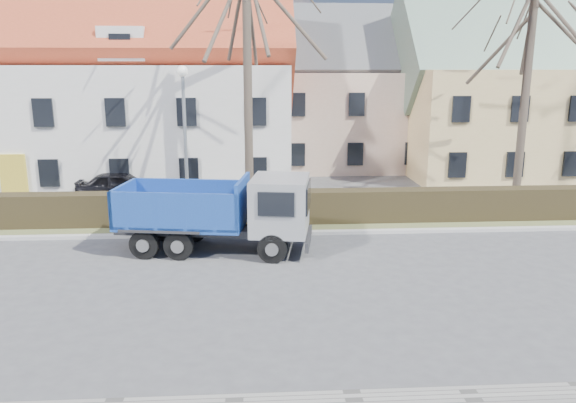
{
  "coord_description": "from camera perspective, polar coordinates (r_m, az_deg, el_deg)",
  "views": [
    {
      "loc": [
        -1.8,
        -15.52,
        6.08
      ],
      "look_at": [
        -0.64,
        3.24,
        1.6
      ],
      "focal_mm": 35.0,
      "sensor_mm": 36.0,
      "label": 1
    }
  ],
  "objects": [
    {
      "name": "ground",
      "position": [
        16.77,
        2.89,
        -7.87
      ],
      "size": [
        120.0,
        120.0,
        0.0
      ],
      "primitive_type": "plane",
      "color": "#454547"
    },
    {
      "name": "curb_far",
      "position": [
        21.08,
        1.51,
        -3.19
      ],
      "size": [
        80.0,
        0.3,
        0.12
      ],
      "primitive_type": "cube",
      "color": "#A7A5A2",
      "rests_on": "ground"
    },
    {
      "name": "grass_strip",
      "position": [
        22.61,
        1.15,
        -2.06
      ],
      "size": [
        80.0,
        3.0,
        0.1
      ],
      "primitive_type": "cube",
      "color": "#555C34",
      "rests_on": "ground"
    },
    {
      "name": "hedge",
      "position": [
        22.27,
        1.2,
        -0.71
      ],
      "size": [
        60.0,
        0.9,
        1.3
      ],
      "primitive_type": "cube",
      "color": "black",
      "rests_on": "ground"
    },
    {
      "name": "building_white",
      "position": [
        33.48,
        -23.47,
        10.04
      ],
      "size": [
        26.8,
        10.8,
        9.5
      ],
      "primitive_type": null,
      "color": "silver",
      "rests_on": "ground"
    },
    {
      "name": "building_pink",
      "position": [
        36.05,
        5.81,
        10.03
      ],
      "size": [
        10.8,
        8.8,
        8.0
      ],
      "primitive_type": null,
      "color": "#C8A48D",
      "rests_on": "ground"
    },
    {
      "name": "building_yellow",
      "position": [
        37.12,
        25.48,
        9.3
      ],
      "size": [
        18.8,
        10.8,
        8.5
      ],
      "primitive_type": null,
      "color": "tan",
      "rests_on": "ground"
    },
    {
      "name": "tree_1",
      "position": [
        24.02,
        -4.14,
        13.96
      ],
      "size": [
        9.2,
        9.2,
        12.65
      ],
      "primitive_type": null,
      "color": "#42382E",
      "rests_on": "ground"
    },
    {
      "name": "tree_2",
      "position": [
        26.77,
        23.07,
        11.12
      ],
      "size": [
        8.0,
        8.0,
        11.0
      ],
      "primitive_type": null,
      "color": "#42382E",
      "rests_on": "ground"
    },
    {
      "name": "dump_truck",
      "position": [
        19.08,
        -8.11,
        -1.11
      ],
      "size": [
        7.0,
        3.49,
        2.68
      ],
      "primitive_type": null,
      "rotation": [
        0.0,
        0.0,
        -0.16
      ],
      "color": "navy",
      "rests_on": "ground"
    },
    {
      "name": "streetlight",
      "position": [
        22.87,
        -10.38,
        5.77
      ],
      "size": [
        0.49,
        0.49,
        6.25
      ],
      "primitive_type": null,
      "color": "gray",
      "rests_on": "ground"
    },
    {
      "name": "cart_frame",
      "position": [
        20.97,
        -12.38,
        -2.89
      ],
      "size": [
        0.75,
        0.55,
        0.62
      ],
      "primitive_type": null,
      "rotation": [
        0.0,
        0.0,
        0.27
      ],
      "color": "silver",
      "rests_on": "ground"
    },
    {
      "name": "parked_car_a",
      "position": [
        27.34,
        -16.56,
        1.49
      ],
      "size": [
        4.11,
        1.68,
        1.4
      ],
      "primitive_type": "imported",
      "rotation": [
        0.0,
        0.0,
        1.58
      ],
      "color": "black",
      "rests_on": "ground"
    }
  ]
}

